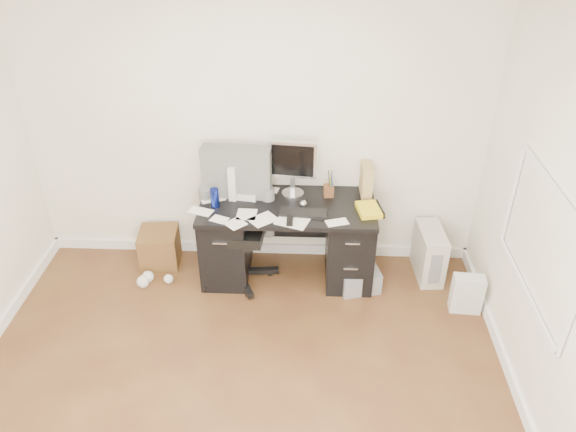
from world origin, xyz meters
name	(u,v)px	position (x,y,z in m)	size (l,w,h in m)	color
ground	(233,424)	(0.00, 0.00, 0.00)	(4.00, 4.00, 0.00)	#492617
room_shell	(223,217)	(0.03, 0.03, 1.66)	(4.02, 4.02, 2.71)	beige
desk	(287,238)	(0.30, 1.65, 0.40)	(1.50, 0.70, 0.75)	black
loose_papers	(264,207)	(0.10, 1.60, 0.75)	(1.10, 0.60, 0.00)	silver
lcd_monitor	(293,168)	(0.34, 1.83, 1.01)	(0.41, 0.23, 0.51)	#B8B9BD
keyboard	(303,213)	(0.44, 1.51, 0.76)	(0.39, 0.13, 0.02)	black
computer_mouse	(303,204)	(0.44, 1.62, 0.78)	(0.06, 0.06, 0.06)	#B8B9BD
travel_mug	(215,198)	(-0.31, 1.60, 0.83)	(0.07, 0.07, 0.17)	navy
white_binder	(236,178)	(-0.15, 1.82, 0.91)	(0.13, 0.27, 0.31)	silver
magazine_file	(366,180)	(0.98, 1.87, 0.89)	(0.12, 0.24, 0.28)	olive
pen_cup	(329,183)	(0.65, 1.82, 0.88)	(0.10, 0.10, 0.25)	#5B2D1A
yellow_book	(369,210)	(0.99, 1.57, 0.77)	(0.19, 0.24, 0.04)	yellow
paper_remote	(292,221)	(0.35, 1.39, 0.76)	(0.26, 0.21, 0.02)	silver
office_chair	(235,221)	(-0.15, 1.61, 0.60)	(0.68, 0.68, 1.21)	#4D4F4D
pc_tower	(429,253)	(1.58, 1.71, 0.24)	(0.21, 0.47, 0.47)	#BAB5A8
shopping_bag	(467,294)	(1.82, 1.23, 0.17)	(0.26, 0.18, 0.35)	silver
wicker_basket	(160,248)	(-0.90, 1.78, 0.17)	(0.35, 0.35, 0.35)	#523518
desk_printer	(359,278)	(0.94, 1.49, 0.10)	(0.34, 0.28, 0.20)	slate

